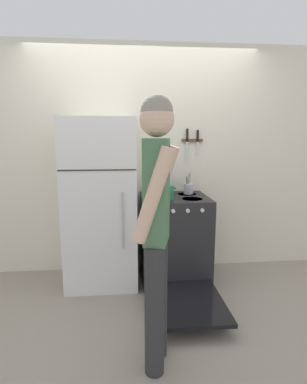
# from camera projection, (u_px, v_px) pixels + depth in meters

# --- Properties ---
(ground_plane) EXTENTS (14.00, 14.00, 0.00)m
(ground_plane) POSITION_uv_depth(u_px,v_px,m) (145.00, 266.00, 3.62)
(ground_plane) COLOR gray
(wall_back) EXTENTS (10.00, 0.06, 2.55)m
(wall_back) POSITION_uv_depth(u_px,v_px,m) (144.00, 161.00, 3.42)
(wall_back) COLOR silver
(wall_back) RESTS_ON ground_plane
(refrigerator) EXTENTS (0.73, 0.66, 1.73)m
(refrigerator) POSITION_uv_depth(u_px,v_px,m) (101.00, 203.00, 3.11)
(refrigerator) COLOR white
(refrigerator) RESTS_ON ground_plane
(stove_range) EXTENTS (0.70, 1.41, 0.92)m
(stove_range) POSITION_uv_depth(u_px,v_px,m) (175.00, 240.00, 3.20)
(stove_range) COLOR #232326
(stove_range) RESTS_ON ground_plane
(dutch_oven_pot) EXTENTS (0.29, 0.25, 0.18)m
(dutch_oven_pot) POSITION_uv_depth(u_px,v_px,m) (161.00, 192.00, 3.00)
(dutch_oven_pot) COLOR #237A42
(dutch_oven_pot) RESTS_ON stove_range
(tea_kettle) EXTENTS (0.24, 0.19, 0.22)m
(tea_kettle) POSITION_uv_depth(u_px,v_px,m) (160.00, 189.00, 3.26)
(tea_kettle) COLOR silver
(tea_kettle) RESTS_ON stove_range
(utensil_jar) EXTENTS (0.10, 0.10, 0.25)m
(utensil_jar) POSITION_uv_depth(u_px,v_px,m) (188.00, 188.00, 3.30)
(utensil_jar) COLOR #B7BABF
(utensil_jar) RESTS_ON stove_range
(person) EXTENTS (0.34, 0.41, 1.79)m
(person) POSITION_uv_depth(u_px,v_px,m) (157.00, 220.00, 1.90)
(person) COLOR #2D2D30
(person) RESTS_ON ground_plane
(wall_knife_strip) EXTENTS (0.24, 0.03, 0.36)m
(wall_knife_strip) POSITION_uv_depth(u_px,v_px,m) (192.00, 140.00, 3.39)
(wall_knife_strip) COLOR brown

